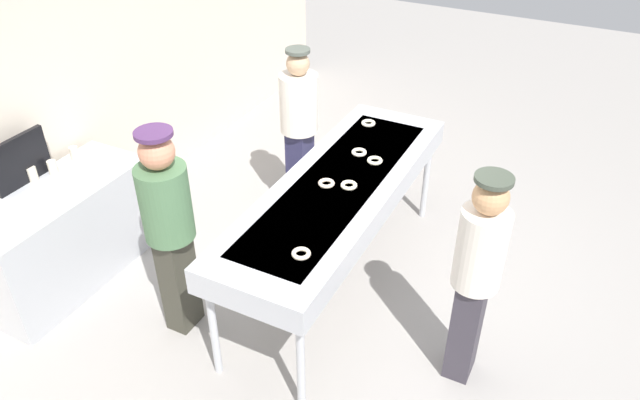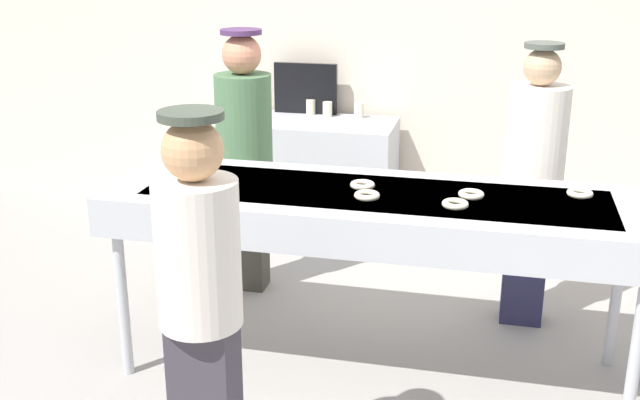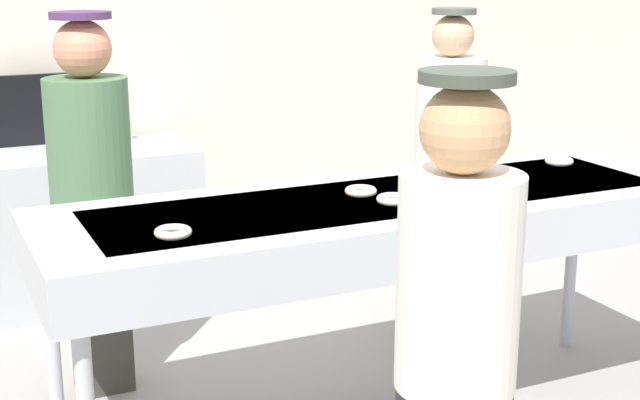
{
  "view_description": "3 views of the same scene",
  "coord_description": "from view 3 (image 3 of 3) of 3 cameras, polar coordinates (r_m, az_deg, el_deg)",
  "views": [
    {
      "loc": [
        -3.48,
        -1.61,
        3.42
      ],
      "look_at": [
        -0.11,
        0.1,
        0.86
      ],
      "focal_mm": 33.85,
      "sensor_mm": 36.0,
      "label": 1
    },
    {
      "loc": [
        0.57,
        -3.59,
        2.16
      ],
      "look_at": [
        -0.32,
        0.17,
        0.86
      ],
      "focal_mm": 43.47,
      "sensor_mm": 36.0,
      "label": 2
    },
    {
      "loc": [
        -1.65,
        -2.95,
        1.87
      ],
      "look_at": [
        -0.24,
        0.07,
        0.98
      ],
      "focal_mm": 50.9,
      "sensor_mm": 36.0,
      "label": 3
    }
  ],
  "objects": [
    {
      "name": "sugar_donut_1",
      "position": [
        4.17,
        14.81,
        2.39
      ],
      "size": [
        0.16,
        0.16,
        0.03
      ],
      "primitive_type": "torus",
      "rotation": [
        0.0,
        0.0,
        1.24
      ],
      "color": "white",
      "rests_on": "fryer_conveyor"
    },
    {
      "name": "sugar_donut_0",
      "position": [
        3.4,
        4.61,
        0.05
      ],
      "size": [
        0.14,
        0.14,
        0.03
      ],
      "primitive_type": "torus",
      "rotation": [
        0.0,
        0.0,
        1.67
      ],
      "color": "#FDF1C8",
      "rests_on": "fryer_conveyor"
    },
    {
      "name": "worker_baker",
      "position": [
        4.53,
        8.09,
        2.86
      ],
      "size": [
        0.34,
        0.34,
        1.64
      ],
      "rotation": [
        0.0,
        0.0,
        3.0
      ],
      "color": "#282749",
      "rests_on": "ground"
    },
    {
      "name": "fryer_conveyor",
      "position": [
        3.52,
        4.09,
        -1.28
      ],
      "size": [
        2.67,
        0.83,
        0.98
      ],
      "color": "#B7BABF",
      "rests_on": "ground"
    },
    {
      "name": "menu_display",
      "position": [
        5.35,
        -17.03,
        5.48
      ],
      "size": [
        0.5,
        0.04,
        0.4
      ],
      "primitive_type": "cube",
      "color": "black",
      "rests_on": "prep_counter"
    },
    {
      "name": "customer_waiting",
      "position": [
        2.35,
        8.51,
        -9.61
      ],
      "size": [
        0.31,
        0.31,
        1.62
      ],
      "rotation": [
        0.0,
        0.0,
        0.02
      ],
      "color": "#3A353F",
      "rests_on": "ground"
    },
    {
      "name": "sugar_donut_3",
      "position": [
        3.76,
        10.09,
        1.32
      ],
      "size": [
        0.15,
        0.15,
        0.03
      ],
      "primitive_type": "torus",
      "rotation": [
        0.0,
        0.0,
        1.38
      ],
      "color": "#FBF1CE",
      "rests_on": "fryer_conveyor"
    },
    {
      "name": "paper_cup_0",
      "position": [
        5.38,
        -12.11,
        4.34
      ],
      "size": [
        0.07,
        0.07,
        0.12
      ],
      "primitive_type": "cylinder",
      "color": "beige",
      "rests_on": "prep_counter"
    },
    {
      "name": "back_wall",
      "position": [
        5.68,
        -8.13,
        10.29
      ],
      "size": [
        8.0,
        0.12,
        2.85
      ],
      "primitive_type": "cube",
      "color": "beige",
      "rests_on": "ground"
    },
    {
      "name": "prep_counter",
      "position": [
        5.22,
        -16.08,
        -1.71
      ],
      "size": [
        1.5,
        0.64,
        0.86
      ],
      "primitive_type": "cube",
      "color": "#B7BABF",
      "rests_on": "ground"
    },
    {
      "name": "paper_cup_3",
      "position": [
        5.35,
        -16.35,
        4.01
      ],
      "size": [
        0.07,
        0.07,
        0.12
      ],
      "primitive_type": "cylinder",
      "color": "beige",
      "rests_on": "prep_counter"
    },
    {
      "name": "worker_assistant",
      "position": [
        3.96,
        -14.19,
        1.17
      ],
      "size": [
        0.35,
        0.35,
        1.66
      ],
      "rotation": [
        0.0,
        0.0,
        3.19
      ],
      "color": "#39382D",
      "rests_on": "ground"
    },
    {
      "name": "paper_cup_2",
      "position": [
        5.32,
        -14.67,
        4.06
      ],
      "size": [
        0.07,
        0.07,
        0.12
      ],
      "primitive_type": "cylinder",
      "color": "beige",
      "rests_on": "prep_counter"
    },
    {
      "name": "sugar_donut_2",
      "position": [
        3.02,
        -9.23,
        -2.0
      ],
      "size": [
        0.14,
        0.14,
        0.03
      ],
      "primitive_type": "torus",
      "rotation": [
        0.0,
        0.0,
        0.13
      ],
      "color": "#FBEAC5",
      "rests_on": "fryer_conveyor"
    },
    {
      "name": "sugar_donut_4",
      "position": [
        3.51,
        2.58,
        0.57
      ],
      "size": [
        0.13,
        0.13,
        0.03
      ],
      "primitive_type": "torus",
      "rotation": [
        0.0,
        0.0,
        1.49
      ],
      "color": "#FCE0C3",
      "rests_on": "fryer_conveyor"
    },
    {
      "name": "sugar_donut_5",
      "position": [
        3.59,
        10.73,
        0.66
      ],
      "size": [
        0.13,
        0.13,
        0.03
      ],
      "primitive_type": "torus",
      "rotation": [
        0.0,
        0.0,
        3.11
      ],
      "color": "#F6EFC8",
      "rests_on": "fryer_conveyor"
    }
  ]
}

